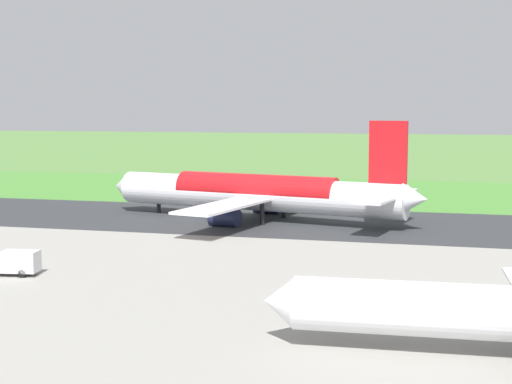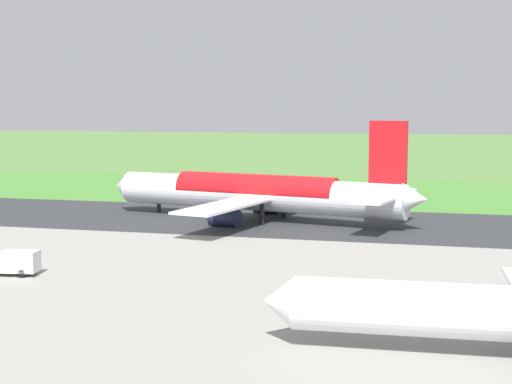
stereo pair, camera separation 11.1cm
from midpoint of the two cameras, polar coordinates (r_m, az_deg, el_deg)
ground_plane at (r=120.63m, az=-5.19°, el=-1.97°), size 800.00×800.00×0.00m
runway_asphalt at (r=120.63m, az=-5.19°, el=-1.96°), size 600.00×31.22×0.06m
grass_verge_foreground at (r=149.73m, az=-1.23°, el=-0.30°), size 600.00×80.00×0.04m
airliner_main at (r=116.61m, az=0.19°, el=-0.08°), size 53.76×44.29×15.88m
service_truck_baggage at (r=82.92m, az=-18.02°, el=-5.15°), size 6.08×3.13×2.65m
no_stopping_sign at (r=144.64m, az=3.00°, el=0.01°), size 0.60×0.10×2.37m
traffic_cone_orange at (r=149.45m, az=2.01°, el=-0.21°), size 0.40×0.40×0.55m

